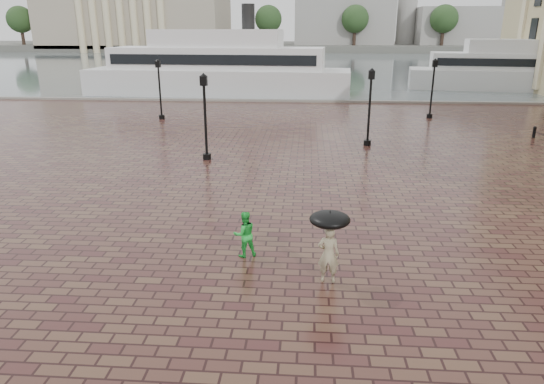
{
  "coord_description": "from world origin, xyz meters",
  "views": [
    {
      "loc": [
        -0.67,
        -15.0,
        6.66
      ],
      "look_at": [
        -1.8,
        0.57,
        1.4
      ],
      "focal_mm": 32.0,
      "sensor_mm": 36.0,
      "label": 1
    }
  ],
  "objects": [
    {
      "name": "ground",
      "position": [
        0.0,
        0.0,
        0.0
      ],
      "size": [
        300.0,
        300.0,
        0.0
      ],
      "primitive_type": "plane",
      "color": "#381A19",
      "rests_on": "ground"
    },
    {
      "name": "harbour_water",
      "position": [
        0.0,
        92.0,
        0.0
      ],
      "size": [
        240.0,
        240.0,
        0.0
      ],
      "primitive_type": "plane",
      "color": "#475257",
      "rests_on": "ground"
    },
    {
      "name": "quay_edge",
      "position": [
        0.0,
        32.0,
        0.0
      ],
      "size": [
        80.0,
        0.6,
        0.3
      ],
      "primitive_type": "cube",
      "color": "slate",
      "rests_on": "ground"
    },
    {
      "name": "far_shore",
      "position": [
        0.0,
        160.0,
        1.0
      ],
      "size": [
        300.0,
        60.0,
        2.0
      ],
      "primitive_type": "cube",
      "color": "#4C4C47",
      "rests_on": "ground"
    },
    {
      "name": "museum",
      "position": [
        -55.0,
        144.61,
        13.91
      ],
      "size": [
        57.0,
        32.5,
        26.0
      ],
      "color": "gray",
      "rests_on": "ground"
    },
    {
      "name": "distant_skyline",
      "position": [
        48.14,
        150.0,
        9.45
      ],
      "size": [
        102.5,
        22.0,
        33.0
      ],
      "color": "gray",
      "rests_on": "ground"
    },
    {
      "name": "far_trees",
      "position": [
        0.0,
        138.0,
        9.42
      ],
      "size": [
        188.0,
        8.0,
        13.5
      ],
      "color": "#2D2119",
      "rests_on": "ground"
    },
    {
      "name": "street_lamps",
      "position": [
        -1.5,
        17.5,
        2.33
      ],
      "size": [
        21.44,
        14.44,
        4.4
      ],
      "color": "black",
      "rests_on": "ground"
    },
    {
      "name": "adult_pedestrian",
      "position": [
        0.0,
        -2.92,
        0.82
      ],
      "size": [
        0.62,
        0.44,
        1.63
      ],
      "primitive_type": "imported",
      "rotation": [
        0.0,
        0.0,
        3.06
      ],
      "color": "tan",
      "rests_on": "ground"
    },
    {
      "name": "child_pedestrian",
      "position": [
        -2.49,
        -1.51,
        0.73
      ],
      "size": [
        0.86,
        0.78,
        1.45
      ],
      "primitive_type": "imported",
      "rotation": [
        0.0,
        0.0,
        3.54
      ],
      "color": "green",
      "rests_on": "ground"
    },
    {
      "name": "ferry_near",
      "position": [
        -10.13,
        37.0,
        2.73
      ],
      "size": [
        28.06,
        8.56,
        9.07
      ],
      "rotation": [
        0.0,
        0.0,
        -0.07
      ],
      "color": "silver",
      "rests_on": "ground"
    },
    {
      "name": "ferry_far",
      "position": [
        22.96,
        43.6,
        2.29
      ],
      "size": [
        23.85,
        9.21,
        7.63
      ],
      "rotation": [
        0.0,
        0.0,
        -0.16
      ],
      "color": "silver",
      "rests_on": "ground"
    },
    {
      "name": "umbrella",
      "position": [
        0.0,
        -2.92,
        1.84
      ],
      "size": [
        1.1,
        1.1,
        1.13
      ],
      "color": "black",
      "rests_on": "ground"
    }
  ]
}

